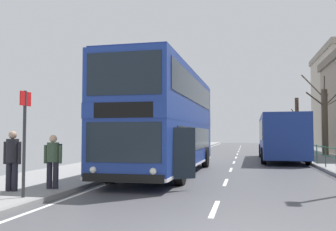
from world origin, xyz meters
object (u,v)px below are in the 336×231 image
double_decker_bus_main (166,121)px  background_bus_far_lane (281,136)px  bare_tree_far_01 (324,120)px  bus_stop_sign_near (25,131)px  pedestrian_companion (12,157)px  bare_tree_far_00 (297,122)px  pedestrian_with_backpack (53,157)px

double_decker_bus_main → background_bus_far_lane: size_ratio=1.07×
double_decker_bus_main → bare_tree_far_01: size_ratio=1.84×
background_bus_far_lane → bus_stop_sign_near: (-7.72, -17.11, 0.18)m
pedestrian_companion → double_decker_bus_main: bearing=65.2°
bare_tree_far_00 → pedestrian_with_backpack: bearing=-108.7°
pedestrian_with_backpack → pedestrian_companion: 1.11m
double_decker_bus_main → bus_stop_sign_near: size_ratio=4.21×
bus_stop_sign_near → bare_tree_far_00: size_ratio=0.48×
pedestrian_with_backpack → pedestrian_companion: (-0.87, -0.68, 0.03)m
pedestrian_with_backpack → bare_tree_far_01: size_ratio=0.25×
double_decker_bus_main → bus_stop_sign_near: (-2.08, -7.34, -0.52)m
double_decker_bus_main → pedestrian_with_backpack: bearing=-110.1°
pedestrian_companion → bus_stop_sign_near: bus_stop_sign_near is taller
double_decker_bus_main → pedestrian_with_backpack: size_ratio=7.24×
bus_stop_sign_near → background_bus_far_lane: bearing=65.7°
background_bus_far_lane → bare_tree_far_01: (3.44, 3.49, 1.18)m
double_decker_bus_main → background_bus_far_lane: (5.64, 9.77, -0.71)m
background_bus_far_lane → pedestrian_companion: size_ratio=6.35×
double_decker_bus_main → bus_stop_sign_near: 7.65m
pedestrian_with_backpack → bare_tree_far_00: size_ratio=0.28×
double_decker_bus_main → pedestrian_companion: (-3.00, -6.49, -1.23)m
double_decker_bus_main → pedestrian_companion: 7.25m
background_bus_far_lane → pedestrian_with_backpack: 17.41m
pedestrian_companion → bare_tree_far_01: size_ratio=0.27×
double_decker_bus_main → pedestrian_companion: bearing=-114.8°
background_bus_far_lane → pedestrian_companion: (-8.64, -16.26, -0.53)m
double_decker_bus_main → background_bus_far_lane: double_decker_bus_main is taller
bus_stop_sign_near → bare_tree_far_00: 35.89m
bare_tree_far_00 → bus_stop_sign_near: bearing=-107.8°
double_decker_bus_main → bare_tree_far_01: bearing=55.6°
bus_stop_sign_near → double_decker_bus_main: bearing=74.2°
pedestrian_companion → bus_stop_sign_near: (0.92, -0.85, 0.71)m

